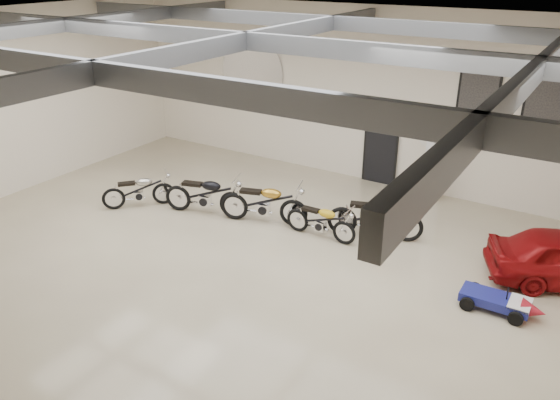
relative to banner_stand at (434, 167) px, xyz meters
The scene contains 17 objects.
floor 6.01m from the banner_stand, 111.91° to the right, with size 16.00×12.00×0.01m, color #C4B695.
ceiling 7.17m from the banner_stand, 111.91° to the right, with size 16.00×12.00×0.01m, color slate.
back_wall 2.73m from the banner_stand, 167.26° to the left, with size 16.00×0.02×5.00m, color silver.
left_wall 11.70m from the banner_stand, 151.69° to the right, with size 0.02×12.00×5.00m, color silver.
ceiling_beams 7.03m from the banner_stand, 111.91° to the right, with size 15.80×11.80×0.32m, color #585B60, non-canonical shape.
door 1.77m from the banner_stand, 165.27° to the left, with size 0.92×0.08×2.10m, color black.
logo_plaque 6.49m from the banner_stand, behind, with size 2.30×0.06×1.16m, color silver, non-canonical shape.
poster_left 2.31m from the banner_stand, 30.27° to the left, with size 1.05×0.08×1.35m, color black, non-canonical shape.
poster_mid 3.23m from the banner_stand, 10.90° to the left, with size 1.05×0.08×1.35m, color black, non-canonical shape.
oil_sign 0.91m from the banner_stand, 124.73° to the left, with size 0.72×0.10×0.72m, color white, non-canonical shape.
banner_stand is the anchor object (origin of this frame).
motorcycle_silver 7.96m from the banner_stand, 144.93° to the right, with size 1.86×0.58×0.97m, color silver, non-canonical shape.
motorcycle_black 6.18m from the banner_stand, 139.81° to the right, with size 2.17×0.67×1.13m, color silver, non-canonical shape.
motorcycle_gold 4.79m from the banner_stand, 130.87° to the right, with size 2.20×0.68×1.15m, color silver, non-canonical shape.
motorcycle_yellow 3.92m from the banner_stand, 113.38° to the right, with size 1.79×0.55×0.93m, color silver, non-canonical shape.
motorcycle_red 2.96m from the banner_stand, 98.65° to the right, with size 2.21×0.68×1.15m, color silver, non-canonical shape.
go_kart 5.26m from the banner_stand, 57.65° to the right, with size 1.55×0.70×0.56m, color navy, non-canonical shape.
Camera 1 is at (5.97, -8.41, 6.16)m, focal length 35.00 mm.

